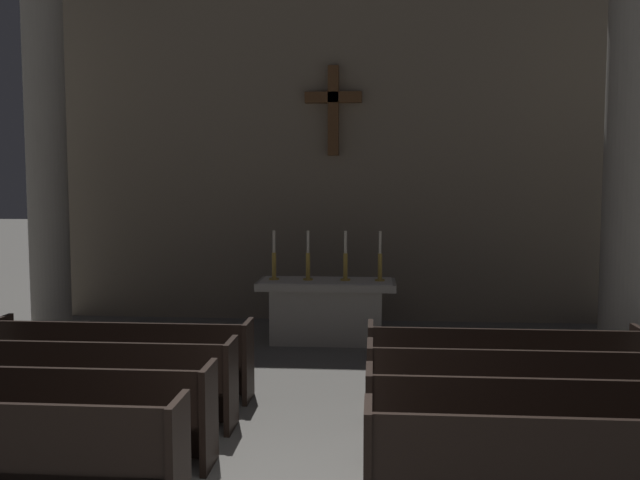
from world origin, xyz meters
The scene contains 15 objects.
pew_left_row_2 centered at (-2.24, 0.94, 0.48)m, with size 3.10×0.50×0.95m.
pew_left_row_3 centered at (-2.24, 1.91, 0.48)m, with size 3.10×0.50×0.95m.
pew_left_row_4 centered at (-2.24, 2.88, 0.48)m, with size 3.10×0.50×0.95m.
pew_right_row_1 centered at (2.24, -0.04, 0.48)m, with size 3.10×0.50×0.95m.
pew_right_row_2 centered at (2.24, 0.94, 0.48)m, with size 3.10×0.50×0.95m.
pew_right_row_3 centered at (2.24, 1.91, 0.48)m, with size 3.10×0.50×0.95m.
pew_right_row_4 centered at (2.24, 2.88, 0.48)m, with size 3.10×0.50×0.95m.
column_left_second centered at (-4.57, 5.89, 2.90)m, with size 0.96×0.96×5.96m.
column_right_second centered at (4.57, 5.89, 2.90)m, with size 0.96×0.96×5.96m.
altar centered at (0.00, 5.92, 0.53)m, with size 2.20×0.90×1.01m.
candlestick_outer_left centered at (-0.85, 5.92, 1.27)m, with size 0.16×0.16×0.79m.
candlestick_inner_left centered at (-0.30, 5.92, 1.27)m, with size 0.16×0.16×0.79m.
candlestick_inner_right centered at (0.30, 5.92, 1.27)m, with size 0.16×0.16×0.79m.
candlestick_outer_right centered at (0.85, 5.92, 1.27)m, with size 0.16×0.16×0.79m.
apse_with_cross centered at (0.00, 7.85, 3.51)m, with size 10.16×0.44×7.02m.
Camera 1 is at (0.76, -5.06, 2.60)m, focal length 38.92 mm.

